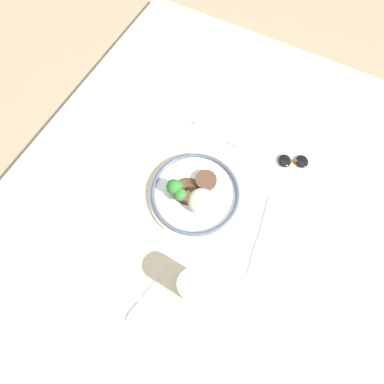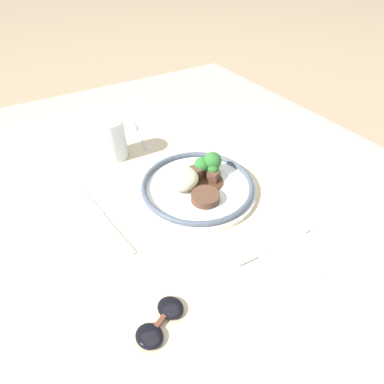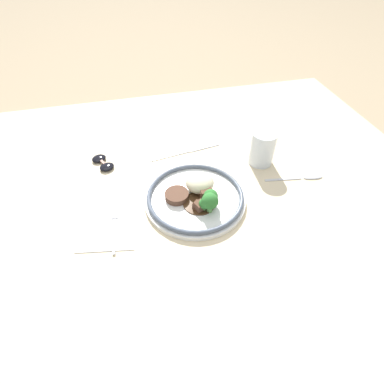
{
  "view_description": "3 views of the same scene",
  "coord_description": "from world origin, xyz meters",
  "px_view_note": "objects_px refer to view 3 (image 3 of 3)",
  "views": [
    {
      "loc": [
        0.28,
        0.1,
        0.86
      ],
      "look_at": [
        0.0,
        -0.05,
        0.08
      ],
      "focal_mm": 28.0,
      "sensor_mm": 36.0,
      "label": 1
    },
    {
      "loc": [
        -0.46,
        0.24,
        0.49
      ],
      "look_at": [
        -0.03,
        -0.01,
        0.06
      ],
      "focal_mm": 28.0,
      "sensor_mm": 36.0,
      "label": 2
    },
    {
      "loc": [
        -0.15,
        -0.58,
        0.62
      ],
      "look_at": [
        -0.02,
        -0.04,
        0.07
      ],
      "focal_mm": 28.0,
      "sensor_mm": 36.0,
      "label": 3
    }
  ],
  "objects_px": {
    "juice_glass": "(262,149)",
    "spoon": "(305,178)",
    "plate": "(197,196)",
    "knife": "(188,151)",
    "fork": "(115,220)",
    "sunglasses": "(103,163)"
  },
  "relations": [
    {
      "from": "fork",
      "to": "knife",
      "type": "xyz_separation_m",
      "value": [
        0.25,
        0.24,
        -0.0
      ]
    },
    {
      "from": "spoon",
      "to": "plate",
      "type": "bearing_deg",
      "value": -169.69
    },
    {
      "from": "fork",
      "to": "plate",
      "type": "bearing_deg",
      "value": -80.58
    },
    {
      "from": "juice_glass",
      "to": "spoon",
      "type": "xyz_separation_m",
      "value": [
        0.1,
        -0.1,
        -0.05
      ]
    },
    {
      "from": "fork",
      "to": "sunglasses",
      "type": "height_order",
      "value": "sunglasses"
    },
    {
      "from": "juice_glass",
      "to": "knife",
      "type": "xyz_separation_m",
      "value": [
        -0.2,
        0.1,
        -0.05
      ]
    },
    {
      "from": "plate",
      "to": "juice_glass",
      "type": "bearing_deg",
      "value": 26.5
    },
    {
      "from": "fork",
      "to": "spoon",
      "type": "xyz_separation_m",
      "value": [
        0.55,
        0.03,
        -0.0
      ]
    },
    {
      "from": "spoon",
      "to": "sunglasses",
      "type": "xyz_separation_m",
      "value": [
        -0.57,
        0.2,
        0.0
      ]
    },
    {
      "from": "juice_glass",
      "to": "fork",
      "type": "bearing_deg",
      "value": -163.18
    },
    {
      "from": "juice_glass",
      "to": "fork",
      "type": "relative_size",
      "value": 0.6
    },
    {
      "from": "spoon",
      "to": "fork",
      "type": "bearing_deg",
      "value": -168.4
    },
    {
      "from": "plate",
      "to": "fork",
      "type": "distance_m",
      "value": 0.22
    },
    {
      "from": "juice_glass",
      "to": "spoon",
      "type": "bearing_deg",
      "value": -45.65
    },
    {
      "from": "plate",
      "to": "juice_glass",
      "type": "height_order",
      "value": "juice_glass"
    },
    {
      "from": "plate",
      "to": "sunglasses",
      "type": "height_order",
      "value": "plate"
    },
    {
      "from": "plate",
      "to": "spoon",
      "type": "distance_m",
      "value": 0.33
    },
    {
      "from": "plate",
      "to": "knife",
      "type": "xyz_separation_m",
      "value": [
        0.03,
        0.22,
        -0.02
      ]
    },
    {
      "from": "plate",
      "to": "spoon",
      "type": "bearing_deg",
      "value": 2.22
    },
    {
      "from": "plate",
      "to": "fork",
      "type": "relative_size",
      "value": 1.56
    },
    {
      "from": "juice_glass",
      "to": "spoon",
      "type": "relative_size",
      "value": 0.61
    },
    {
      "from": "plate",
      "to": "sunglasses",
      "type": "xyz_separation_m",
      "value": [
        -0.24,
        0.22,
        -0.01
      ]
    }
  ]
}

